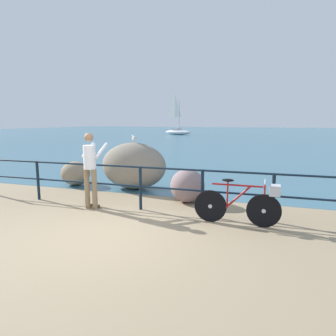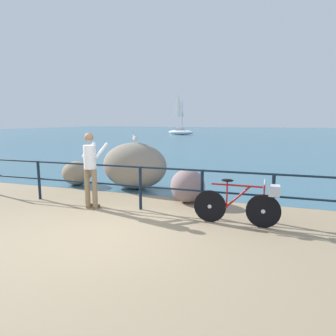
{
  "view_description": "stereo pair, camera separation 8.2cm",
  "coord_description": "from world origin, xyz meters",
  "px_view_note": "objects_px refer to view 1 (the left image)",
  "views": [
    {
      "loc": [
        2.68,
        -4.51,
        2.05
      ],
      "look_at": [
        0.54,
        2.1,
        0.95
      ],
      "focal_mm": 31.83,
      "sensor_mm": 36.0,
      "label": 1
    },
    {
      "loc": [
        2.76,
        -4.48,
        2.05
      ],
      "look_at": [
        0.54,
        2.1,
        0.95
      ],
      "focal_mm": 31.83,
      "sensor_mm": 36.0,
      "label": 2
    }
  ],
  "objects_px": {
    "breakwater_boulder_main": "(134,166)",
    "breakwater_boulder_right": "(187,186)",
    "bicycle": "(244,202)",
    "seagull": "(134,138)",
    "sailboat": "(177,130)",
    "breakwater_boulder_left": "(76,173)",
    "person_at_railing": "(90,167)"
  },
  "relations": [
    {
      "from": "person_at_railing",
      "to": "sailboat",
      "type": "height_order",
      "value": "sailboat"
    },
    {
      "from": "bicycle",
      "to": "seagull",
      "type": "distance_m",
      "value": 4.27
    },
    {
      "from": "seagull",
      "to": "breakwater_boulder_left",
      "type": "bearing_deg",
      "value": 54.04
    },
    {
      "from": "sailboat",
      "to": "seagull",
      "type": "bearing_deg",
      "value": -57.43
    },
    {
      "from": "breakwater_boulder_main",
      "to": "breakwater_boulder_left",
      "type": "height_order",
      "value": "breakwater_boulder_main"
    },
    {
      "from": "bicycle",
      "to": "seagull",
      "type": "bearing_deg",
      "value": 145.9
    },
    {
      "from": "person_at_railing",
      "to": "breakwater_boulder_left",
      "type": "distance_m",
      "value": 2.92
    },
    {
      "from": "seagull",
      "to": "breakwater_boulder_right",
      "type": "bearing_deg",
      "value": -158.01
    },
    {
      "from": "breakwater_boulder_main",
      "to": "person_at_railing",
      "type": "bearing_deg",
      "value": -92.01
    },
    {
      "from": "seagull",
      "to": "sailboat",
      "type": "height_order",
      "value": "sailboat"
    },
    {
      "from": "person_at_railing",
      "to": "breakwater_boulder_right",
      "type": "height_order",
      "value": "person_at_railing"
    },
    {
      "from": "bicycle",
      "to": "breakwater_boulder_right",
      "type": "distance_m",
      "value": 1.98
    },
    {
      "from": "breakwater_boulder_left",
      "to": "seagull",
      "type": "height_order",
      "value": "seagull"
    },
    {
      "from": "breakwater_boulder_main",
      "to": "breakwater_boulder_right",
      "type": "distance_m",
      "value": 2.18
    },
    {
      "from": "seagull",
      "to": "sailboat",
      "type": "distance_m",
      "value": 35.77
    },
    {
      "from": "person_at_railing",
      "to": "breakwater_boulder_right",
      "type": "distance_m",
      "value": 2.43
    },
    {
      "from": "sailboat",
      "to": "bicycle",
      "type": "bearing_deg",
      "value": -53.4
    },
    {
      "from": "bicycle",
      "to": "sailboat",
      "type": "distance_m",
      "value": 38.94
    },
    {
      "from": "sailboat",
      "to": "breakwater_boulder_right",
      "type": "bearing_deg",
      "value": -54.94
    },
    {
      "from": "breakwater_boulder_right",
      "to": "seagull",
      "type": "distance_m",
      "value": 2.45
    },
    {
      "from": "breakwater_boulder_right",
      "to": "sailboat",
      "type": "xyz_separation_m",
      "value": [
        -10.59,
        35.71,
        0.28
      ]
    },
    {
      "from": "bicycle",
      "to": "breakwater_boulder_left",
      "type": "xyz_separation_m",
      "value": [
        -5.41,
        2.19,
        -0.08
      ]
    },
    {
      "from": "breakwater_boulder_main",
      "to": "breakwater_boulder_right",
      "type": "bearing_deg",
      "value": -26.88
    },
    {
      "from": "bicycle",
      "to": "person_at_railing",
      "type": "xyz_separation_m",
      "value": [
        -3.49,
        0.07,
        0.53
      ]
    },
    {
      "from": "bicycle",
      "to": "person_at_railing",
      "type": "bearing_deg",
      "value": 179.15
    },
    {
      "from": "breakwater_boulder_left",
      "to": "sailboat",
      "type": "bearing_deg",
      "value": 100.83
    },
    {
      "from": "breakwater_boulder_main",
      "to": "seagull",
      "type": "bearing_deg",
      "value": 79.19
    },
    {
      "from": "breakwater_boulder_right",
      "to": "sailboat",
      "type": "height_order",
      "value": "sailboat"
    },
    {
      "from": "breakwater_boulder_right",
      "to": "sailboat",
      "type": "distance_m",
      "value": 37.25
    },
    {
      "from": "person_at_railing",
      "to": "breakwater_boulder_right",
      "type": "xyz_separation_m",
      "value": [
        2.01,
        1.24,
        -0.57
      ]
    },
    {
      "from": "person_at_railing",
      "to": "sailboat",
      "type": "xyz_separation_m",
      "value": [
        -8.59,
        36.95,
        -0.28
      ]
    },
    {
      "from": "breakwater_boulder_main",
      "to": "breakwater_boulder_right",
      "type": "relative_size",
      "value": 2.31
    }
  ]
}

